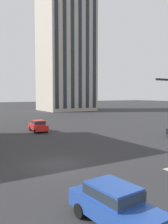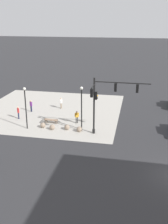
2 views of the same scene
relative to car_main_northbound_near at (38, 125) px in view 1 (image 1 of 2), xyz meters
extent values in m
plane|color=#2D2D30|center=(-4.50, -16.40, -0.92)|extent=(320.00, 320.00, 0.00)
cube|color=red|center=(0.00, 0.05, -0.22)|extent=(2.08, 4.52, 0.76)
cube|color=red|center=(-0.01, -0.10, 0.46)|extent=(1.65, 2.22, 0.60)
cube|color=#232D38|center=(-0.01, -0.10, 0.46)|extent=(1.69, 2.31, 0.40)
cylinder|color=black|center=(-0.73, 1.47, -0.60)|extent=(0.27, 0.65, 0.64)
cylinder|color=black|center=(0.94, 1.35, -0.60)|extent=(0.27, 0.65, 0.64)
cylinder|color=black|center=(-0.93, -1.25, -0.60)|extent=(0.27, 0.65, 0.64)
cylinder|color=black|center=(0.74, -1.37, -0.60)|extent=(0.27, 0.65, 0.64)
cube|color=#23479E|center=(-6.13, -25.57, -0.22)|extent=(2.08, 4.52, 0.76)
cube|color=#23479E|center=(-6.14, -25.42, 0.46)|extent=(1.65, 2.22, 0.60)
cube|color=#232D38|center=(-6.14, -25.42, 0.46)|extent=(1.69, 2.31, 0.40)
cylinder|color=black|center=(-5.40, -24.15, -0.60)|extent=(0.27, 0.65, 0.64)
cylinder|color=black|center=(-7.06, -24.27, -0.60)|extent=(0.27, 0.65, 0.64)
cube|color=#B2A899|center=(25.05, 40.88, 26.22)|extent=(16.21, 14.90, 54.27)
cube|color=#1E2833|center=(18.30, 33.38, 26.22)|extent=(1.20, 0.10, 52.10)
cube|color=#1E2833|center=(21.00, 33.38, 26.22)|extent=(1.20, 0.10, 52.10)
cube|color=#1E2833|center=(23.70, 33.38, 26.22)|extent=(1.20, 0.10, 52.10)
cube|color=#1E2833|center=(26.40, 33.38, 26.22)|extent=(1.20, 0.10, 52.10)
cube|color=#1E2833|center=(29.10, 33.38, 26.22)|extent=(1.20, 0.10, 52.10)
cube|color=#1E2833|center=(31.80, 33.38, 26.22)|extent=(1.20, 0.10, 52.10)
camera|label=1|loc=(-12.11, -33.04, 4.45)|focal=38.53mm
camera|label=2|loc=(-0.62, 4.57, 11.98)|focal=43.07mm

